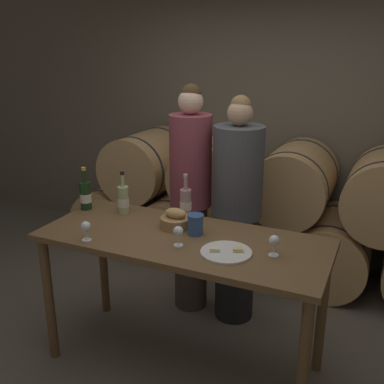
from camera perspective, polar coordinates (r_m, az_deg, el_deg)
ground_plane at (r=3.31m, az=-1.14°, el=-20.72°), size 10.00×10.00×0.00m
stone_wall_back at (r=4.54m, az=10.24°, el=11.91°), size 10.00×0.12×3.20m
barrel_stack at (r=4.27m, az=7.66°, el=-2.34°), size 3.69×0.83×1.26m
tasting_table at (r=2.87m, az=-1.24°, el=-7.91°), size 1.82×0.74×0.94m
person_left at (r=3.50m, az=-0.17°, el=-0.94°), size 0.32×0.32×1.81m
person_right at (r=3.38m, az=5.69°, el=-2.58°), size 0.37×0.37×1.75m
wine_bottle_red at (r=3.33m, az=-13.37°, el=-0.40°), size 0.08×0.08×0.31m
wine_bottle_white at (r=3.20m, az=-8.70°, el=-0.94°), size 0.08×0.08×0.31m
wine_bottle_rose at (r=3.11m, az=-0.81°, el=-1.34°), size 0.08×0.08×0.30m
blue_crock at (r=2.83m, az=0.44°, el=-4.04°), size 0.11×0.11×0.13m
bread_basket at (r=2.94m, az=-2.09°, el=-3.56°), size 0.20×0.20×0.13m
cheese_plate at (r=2.61m, az=4.36°, el=-7.62°), size 0.30×0.30×0.04m
wine_glass_far_left at (r=2.81m, az=-13.35°, el=-4.35°), size 0.06×0.06×0.12m
wine_glass_left at (r=2.67m, az=-1.77°, el=-5.11°), size 0.06×0.06×0.12m
wine_glass_center at (r=2.59m, az=10.40°, el=-6.18°), size 0.06×0.06×0.12m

